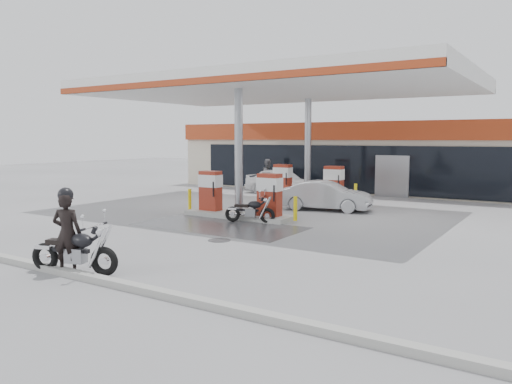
# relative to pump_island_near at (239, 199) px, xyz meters

# --- Properties ---
(ground) EXTENTS (90.00, 90.00, 0.00)m
(ground) POSITION_rel_pump_island_near_xyz_m (0.00, -2.00, -0.71)
(ground) COLOR gray
(ground) RESTS_ON ground
(wet_patch) EXTENTS (6.00, 3.00, 0.00)m
(wet_patch) POSITION_rel_pump_island_near_xyz_m (0.50, -2.00, -0.71)
(wet_patch) COLOR #4C4C4F
(wet_patch) RESTS_ON ground
(drain_cover) EXTENTS (0.70, 0.70, 0.01)m
(drain_cover) POSITION_rel_pump_island_near_xyz_m (2.00, -4.00, -0.71)
(drain_cover) COLOR #38383A
(drain_cover) RESTS_ON ground
(kerb) EXTENTS (28.00, 0.25, 0.15)m
(kerb) POSITION_rel_pump_island_near_xyz_m (0.00, -9.00, -0.64)
(kerb) COLOR gray
(kerb) RESTS_ON ground
(store_building) EXTENTS (22.00, 8.22, 4.00)m
(store_building) POSITION_rel_pump_island_near_xyz_m (0.01, 13.94, 1.30)
(store_building) COLOR beige
(store_building) RESTS_ON ground
(canopy) EXTENTS (16.00, 10.02, 5.51)m
(canopy) POSITION_rel_pump_island_near_xyz_m (0.00, 3.00, 4.56)
(canopy) COLOR silver
(canopy) RESTS_ON ground
(pump_island_near) EXTENTS (5.14, 1.30, 1.78)m
(pump_island_near) POSITION_rel_pump_island_near_xyz_m (0.00, 0.00, 0.00)
(pump_island_near) COLOR #9E9E99
(pump_island_near) RESTS_ON ground
(pump_island_far) EXTENTS (5.14, 1.30, 1.78)m
(pump_island_far) POSITION_rel_pump_island_near_xyz_m (0.00, 6.00, 0.00)
(pump_island_far) COLOR #9E9E99
(pump_island_far) RESTS_ON ground
(main_motorcycle) EXTENTS (2.19, 0.99, 1.15)m
(main_motorcycle) POSITION_rel_pump_island_near_xyz_m (1.45, -8.78, -0.20)
(main_motorcycle) COLOR black
(main_motorcycle) RESTS_ON ground
(biker_main) EXTENTS (0.81, 0.70, 1.87)m
(biker_main) POSITION_rel_pump_island_near_xyz_m (1.26, -8.84, 0.23)
(biker_main) COLOR black
(biker_main) RESTS_ON ground
(parked_motorcycle) EXTENTS (1.86, 0.85, 0.98)m
(parked_motorcycle) POSITION_rel_pump_island_near_xyz_m (1.06, -0.78, -0.27)
(parked_motorcycle) COLOR black
(parked_motorcycle) RESTS_ON ground
(sedan_white) EXTENTS (4.23, 1.81, 1.42)m
(sedan_white) POSITION_rel_pump_island_near_xyz_m (-2.68, 8.20, 0.00)
(sedan_white) COLOR silver
(sedan_white) RESTS_ON ground
(attendant) EXTENTS (0.76, 0.95, 1.90)m
(attendant) POSITION_rel_pump_island_near_xyz_m (-3.94, 8.80, 0.24)
(attendant) COLOR #58585D
(attendant) RESTS_ON ground
(hatchback_silver) EXTENTS (4.03, 2.02, 1.27)m
(hatchback_silver) POSITION_rel_pump_island_near_xyz_m (2.08, 3.60, -0.08)
(hatchback_silver) COLOR #9DA0A5
(hatchback_silver) RESTS_ON ground
(parked_car_left) EXTENTS (4.68, 2.61, 1.28)m
(parked_car_left) POSITION_rel_pump_island_near_xyz_m (-4.50, 10.62, -0.07)
(parked_car_left) COLOR #142245
(parked_car_left) RESTS_ON ground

